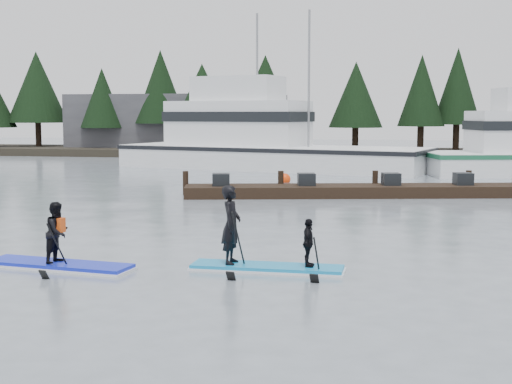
% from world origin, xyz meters
% --- Properties ---
extents(ground, '(160.00, 160.00, 0.00)m').
position_xyz_m(ground, '(0.00, 0.00, 0.00)').
color(ground, slate).
rests_on(ground, ground).
extents(far_shore, '(70.00, 8.00, 0.60)m').
position_xyz_m(far_shore, '(0.00, 42.00, 0.30)').
color(far_shore, '#2D281E').
rests_on(far_shore, ground).
extents(treeline, '(60.00, 4.00, 8.00)m').
position_xyz_m(treeline, '(0.00, 42.00, 0.00)').
color(treeline, black).
rests_on(treeline, ground).
extents(waterfront_building, '(18.00, 6.00, 5.00)m').
position_xyz_m(waterfront_building, '(-14.00, 44.00, 2.50)').
color(waterfront_building, '#4C4C51').
rests_on(waterfront_building, ground).
extents(fishing_boat_large, '(19.91, 10.37, 10.65)m').
position_xyz_m(fishing_boat_large, '(-3.98, 29.10, 0.82)').
color(fishing_boat_large, white).
rests_on(fishing_boat_large, ground).
extents(floating_dock, '(14.01, 4.87, 0.46)m').
position_xyz_m(floating_dock, '(2.45, 14.93, 0.23)').
color(floating_dock, black).
rests_on(floating_dock, ground).
extents(buoy_b, '(0.58, 0.58, 0.58)m').
position_xyz_m(buoy_b, '(-1.26, 20.36, 0.00)').
color(buoy_b, '#E83C0B').
rests_on(buoy_b, ground).
extents(paddleboard_solo, '(3.46, 1.33, 1.89)m').
position_xyz_m(paddleboard_solo, '(-3.30, -0.07, 0.49)').
color(paddleboard_solo, '#1525C8').
rests_on(paddleboard_solo, ground).
extents(paddleboard_duo, '(3.32, 1.11, 2.38)m').
position_xyz_m(paddleboard_duo, '(1.05, 0.56, 0.61)').
color(paddleboard_duo, '#1485C1').
rests_on(paddleboard_duo, ground).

